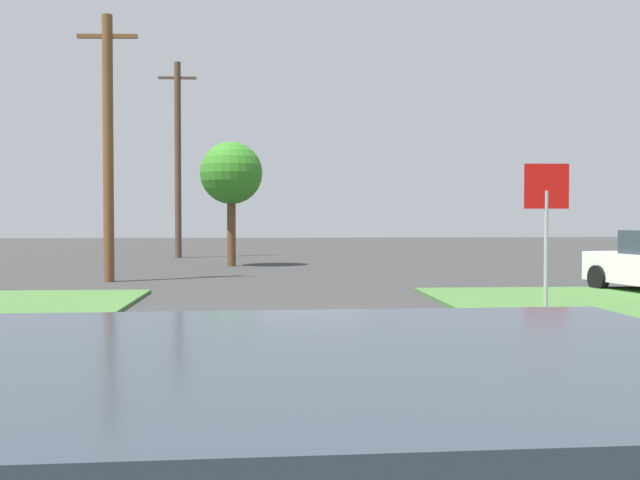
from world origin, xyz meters
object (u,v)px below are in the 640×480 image
Objects in this scene: stop_sign at (546,213)px; oak_tree_left at (231,174)px; utility_pole_far at (178,158)px; utility_pole_mid at (108,145)px.

oak_tree_left is at bearing -69.19° from stop_sign.
oak_tree_left is at bearing -66.83° from utility_pole_far.
utility_pole_mid is at bearing -92.18° from utility_pole_far.
stop_sign is 0.36× the size of utility_pole_mid.
utility_pole_far reaches higher than utility_pole_mid.
stop_sign is 26.24m from utility_pole_far.
stop_sign is 0.31× the size of utility_pole_far.
utility_pole_far is 7.30m from oak_tree_left.
utility_pole_far is 1.89× the size of oak_tree_left.
stop_sign is at bearing -48.23° from utility_pole_mid.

